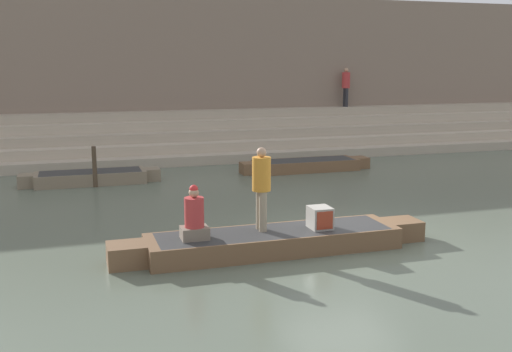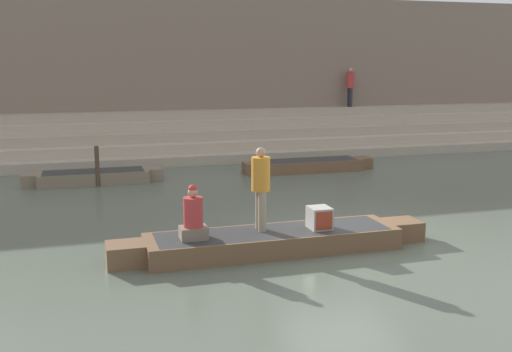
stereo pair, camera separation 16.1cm
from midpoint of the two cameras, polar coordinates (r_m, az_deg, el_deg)
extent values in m
plane|color=#566051|center=(13.25, 8.59, -5.68)|extent=(120.00, 120.00, 0.00)
cube|color=tan|center=(23.89, -3.22, 2.23)|extent=(36.00, 3.58, 0.35)
cube|color=#B2A28D|center=(24.18, -3.42, 3.18)|extent=(36.00, 2.87, 0.35)
cube|color=tan|center=(24.48, -3.63, 4.10)|extent=(36.00, 2.15, 0.35)
cube|color=#B2A28D|center=(24.79, -3.83, 5.01)|extent=(36.00, 1.43, 0.35)
cube|color=tan|center=(25.11, -4.02, 5.89)|extent=(36.00, 0.72, 0.35)
cube|color=#7F6B5B|center=(25.96, -4.54, 9.67)|extent=(34.20, 1.20, 6.47)
cube|color=#4C4037|center=(25.58, -4.15, 3.06)|extent=(34.20, 0.12, 0.60)
cube|color=brown|center=(12.03, 2.04, -6.22)|extent=(5.08, 1.25, 0.42)
cube|color=#2D2D2D|center=(11.98, 2.05, -5.38)|extent=(4.68, 1.15, 0.05)
cube|color=brown|center=(13.21, 14.07, -4.99)|extent=(0.71, 0.69, 0.42)
cube|color=brown|center=(11.47, -11.91, -7.31)|extent=(0.71, 0.69, 0.42)
cylinder|color=olive|center=(12.46, -2.37, -5.10)|extent=(2.74, 0.04, 0.04)
cylinder|color=gray|center=(12.03, 0.69, -3.19)|extent=(0.16, 0.16, 0.81)
cylinder|color=gray|center=(11.84, 0.99, -3.42)|extent=(0.16, 0.16, 0.81)
cylinder|color=orange|center=(11.78, 0.85, 0.19)|extent=(0.37, 0.37, 0.67)
sphere|color=tan|center=(11.71, 0.85, 2.27)|extent=(0.19, 0.19, 0.19)
cube|color=#756656|center=(11.49, -5.56, -5.40)|extent=(0.52, 0.41, 0.24)
cylinder|color=#B23333|center=(11.38, -5.60, -3.44)|extent=(0.37, 0.37, 0.57)
sphere|color=tan|center=(11.29, -5.64, -1.57)|extent=(0.19, 0.19, 0.19)
sphere|color=red|center=(11.28, -5.64, -1.23)|extent=(0.16, 0.16, 0.16)
cube|color=#9E998E|center=(12.18, 6.44, -3.97)|extent=(0.42, 0.47, 0.44)
cube|color=#99331E|center=(11.97, 6.89, -4.25)|extent=(0.34, 0.02, 0.36)
cube|color=brown|center=(20.93, 5.26, 1.02)|extent=(3.65, 1.16, 0.38)
cube|color=#2D2D2D|center=(20.90, 5.27, 1.47)|extent=(3.36, 1.06, 0.05)
cube|color=brown|center=(21.79, 10.35, 1.28)|extent=(0.51, 0.64, 0.38)
cube|color=brown|center=(20.25, -0.22, 0.74)|extent=(0.51, 0.64, 0.38)
cube|color=#756651|center=(19.36, -14.96, -0.10)|extent=(3.33, 1.16, 0.38)
cube|color=#2D2D2D|center=(19.33, -14.98, 0.39)|extent=(3.07, 1.06, 0.05)
cube|color=#756651|center=(19.50, -9.38, 0.20)|extent=(0.47, 0.64, 0.38)
cube|color=#756651|center=(19.41, -20.56, -0.40)|extent=(0.47, 0.64, 0.38)
cylinder|color=#473828|center=(18.73, -14.64, 0.89)|extent=(0.13, 0.13, 1.24)
cylinder|color=#28282D|center=(27.22, 9.01, 7.41)|extent=(0.15, 0.15, 0.83)
cylinder|color=#28282D|center=(27.05, 9.18, 7.38)|extent=(0.15, 0.15, 0.83)
cylinder|color=#B23333|center=(27.10, 9.14, 8.99)|extent=(0.35, 0.35, 0.69)
sphere|color=tan|center=(27.10, 9.17, 9.93)|extent=(0.20, 0.20, 0.20)
camera|label=1|loc=(0.08, -89.64, 0.07)|focal=42.00mm
camera|label=2|loc=(0.08, 90.36, -0.07)|focal=42.00mm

